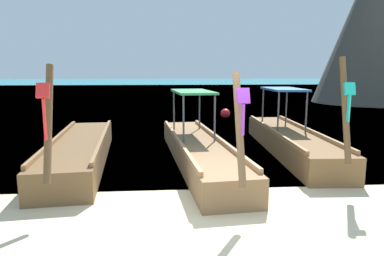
% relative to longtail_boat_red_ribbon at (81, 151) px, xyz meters
% --- Properties ---
extents(ground, '(120.00, 120.00, 0.00)m').
position_rel_longtail_boat_red_ribbon_xyz_m(ground, '(2.94, -3.59, -0.33)').
color(ground, beige).
extents(sea_water, '(120.00, 120.00, 0.00)m').
position_rel_longtail_boat_red_ribbon_xyz_m(sea_water, '(2.94, 57.66, -0.32)').
color(sea_water, teal).
rests_on(sea_water, ground).
extents(longtail_boat_red_ribbon, '(1.89, 6.91, 2.53)m').
position_rel_longtail_boat_red_ribbon_xyz_m(longtail_boat_red_ribbon, '(0.00, 0.00, 0.00)').
color(longtail_boat_red_ribbon, brown).
rests_on(longtail_boat_red_ribbon, ground).
extents(longtail_boat_violet_ribbon, '(1.83, 7.33, 2.40)m').
position_rel_longtail_boat_red_ribbon_xyz_m(longtail_boat_violet_ribbon, '(3.12, -0.16, 0.02)').
color(longtail_boat_violet_ribbon, olive).
rests_on(longtail_boat_violet_ribbon, ground).
extents(longtail_boat_turquoise_ribbon, '(1.51, 7.02, 2.70)m').
position_rel_longtail_boat_red_ribbon_xyz_m(longtail_boat_turquoise_ribbon, '(5.96, 0.77, 0.05)').
color(longtail_boat_turquoise_ribbon, brown).
rests_on(longtail_boat_turquoise_ribbon, ground).
extents(karst_rock, '(9.14, 8.82, 12.58)m').
position_rel_longtail_boat_red_ribbon_xyz_m(karst_rock, '(18.67, 16.90, 5.67)').
color(karst_rock, '#47443D').
rests_on(karst_rock, ground).
extents(mooring_buoy_near, '(0.50, 0.50, 0.50)m').
position_rel_longtail_boat_red_ribbon_xyz_m(mooring_buoy_near, '(5.35, 8.45, -0.07)').
color(mooring_buoy_near, red).
rests_on(mooring_buoy_near, sea_water).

